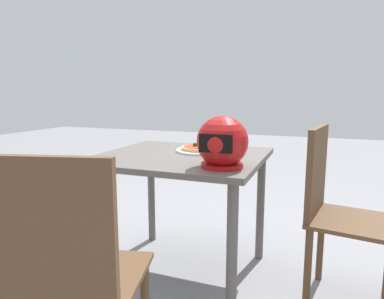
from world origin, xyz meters
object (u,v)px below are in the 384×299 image
(motorcycle_helmet, at_px, (222,143))
(chair_side, at_px, (334,206))
(pizza, at_px, (202,147))
(chair_far, at_px, (70,274))
(dining_table, at_px, (182,171))

(motorcycle_helmet, height_order, chair_side, motorcycle_helmet)
(pizza, relative_size, chair_side, 0.27)
(chair_far, bearing_deg, chair_side, -128.17)
(chair_far, bearing_deg, dining_table, -88.79)
(chair_side, distance_m, chair_far, 1.28)
(pizza, distance_m, motorcycle_helmet, 0.45)
(dining_table, relative_size, pizza, 3.70)
(chair_side, bearing_deg, pizza, -7.00)
(dining_table, bearing_deg, pizza, -119.25)
(pizza, xyz_separation_m, chair_side, (-0.74, 0.09, -0.24))
(dining_table, relative_size, motorcycle_helmet, 3.76)
(dining_table, xyz_separation_m, motorcycle_helmet, (-0.31, 0.24, 0.21))
(pizza, bearing_deg, dining_table, 60.75)
(motorcycle_helmet, distance_m, chair_far, 0.84)
(dining_table, height_order, motorcycle_helmet, motorcycle_helmet)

